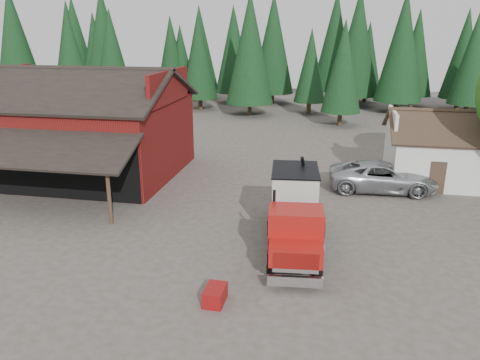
# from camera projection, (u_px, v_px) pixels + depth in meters

# --- Properties ---
(ground) EXTENTS (120.00, 120.00, 0.00)m
(ground) POSITION_uv_depth(u_px,v_px,m) (207.00, 251.00, 20.84)
(ground) COLOR #494139
(ground) RESTS_ON ground
(red_barn) EXTENTS (12.80, 13.63, 7.18)m
(red_barn) POSITION_uv_depth(u_px,v_px,m) (85.00, 135.00, 31.24)
(red_barn) COLOR maroon
(red_barn) RESTS_ON ground
(farmhouse) EXTENTS (8.60, 6.42, 4.65)m
(farmhouse) POSITION_uv_depth(u_px,v_px,m) (454.00, 155.00, 30.10)
(farmhouse) COLOR silver
(farmhouse) RESTS_ON ground
(conifer_backdrop) EXTENTS (76.00, 16.00, 16.00)m
(conifer_backdrop) POSITION_uv_depth(u_px,v_px,m) (291.00, 106.00, 60.04)
(conifer_backdrop) COLOR black
(conifer_backdrop) RESTS_ON ground
(near_pine_a) EXTENTS (4.40, 4.40, 11.40)m
(near_pine_a) POSITION_uv_depth(u_px,v_px,m) (71.00, 59.00, 48.98)
(near_pine_a) COLOR #382619
(near_pine_a) RESTS_ON ground
(near_pine_b) EXTENTS (3.96, 3.96, 10.40)m
(near_pine_b) POSITION_uv_depth(u_px,v_px,m) (343.00, 66.00, 45.93)
(near_pine_b) COLOR #382619
(near_pine_b) RESTS_ON ground
(near_pine_d) EXTENTS (5.28, 5.28, 13.40)m
(near_pine_d) POSITION_uv_depth(u_px,v_px,m) (250.00, 48.00, 51.01)
(near_pine_d) COLOR #382619
(near_pine_d) RESTS_ON ground
(feed_truck) EXTENTS (3.01, 8.42, 3.72)m
(feed_truck) POSITION_uv_depth(u_px,v_px,m) (295.00, 210.00, 20.94)
(feed_truck) COLOR black
(feed_truck) RESTS_ON ground
(silver_car) EXTENTS (6.51, 3.20, 1.78)m
(silver_car) POSITION_uv_depth(u_px,v_px,m) (383.00, 177.00, 28.38)
(silver_car) COLOR #AEB0B6
(silver_car) RESTS_ON ground
(equip_box) EXTENTS (0.72, 1.11, 0.60)m
(equip_box) POSITION_uv_depth(u_px,v_px,m) (215.00, 295.00, 16.89)
(equip_box) COLOR maroon
(equip_box) RESTS_ON ground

